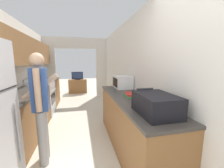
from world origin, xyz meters
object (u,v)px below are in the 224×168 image
at_px(range_oven, 42,99).
at_px(microwave, 123,82).
at_px(tv_cabinet, 78,86).
at_px(book_stack, 132,95).
at_px(suitcase, 156,104).
at_px(person, 41,106).
at_px(television, 77,76).
at_px(knife, 48,80).

height_order(range_oven, microwave, microwave).
distance_m(range_oven, tv_cabinet, 2.85).
bearing_deg(book_stack, suitcase, -92.00).
relative_size(book_stack, tv_cabinet, 0.35).
xyz_separation_m(microwave, book_stack, (-0.07, -0.77, -0.11)).
bearing_deg(microwave, person, -150.73).
bearing_deg(television, tv_cabinet, 90.00).
bearing_deg(range_oven, knife, 84.69).
bearing_deg(range_oven, suitcase, -55.72).
bearing_deg(tv_cabinet, suitcase, -80.03).
relative_size(range_oven, microwave, 2.30).
relative_size(range_oven, person, 0.65).
height_order(tv_cabinet, knife, knife).
distance_m(person, microwave, 1.74).
relative_size(range_oven, book_stack, 3.56).
xyz_separation_m(person, television, (0.44, 4.73, -0.04)).
height_order(book_stack, tv_cabinet, book_stack).
bearing_deg(book_stack, microwave, 84.56).
height_order(microwave, television, microwave).
bearing_deg(microwave, television, 105.44).
relative_size(suitcase, book_stack, 1.87).
height_order(range_oven, television, range_oven).
distance_m(person, book_stack, 1.44).
distance_m(book_stack, tv_cabinet, 4.84).
xyz_separation_m(person, tv_cabinet, (0.44, 4.77, -0.55)).
xyz_separation_m(range_oven, book_stack, (1.97, -2.02, 0.48)).
distance_m(television, knife, 2.22).
xyz_separation_m(person, book_stack, (1.44, 0.08, 0.07)).
xyz_separation_m(suitcase, book_stack, (0.03, 0.83, -0.09)).
height_order(person, suitcase, person).
height_order(book_stack, television, television).
bearing_deg(suitcase, tv_cabinet, 99.97).
bearing_deg(suitcase, book_stack, 88.00).
relative_size(range_oven, tv_cabinet, 1.24).
distance_m(microwave, television, 4.04).
xyz_separation_m(book_stack, knife, (-1.91, 2.63, -0.02)).
xyz_separation_m(range_oven, suitcase, (1.94, -2.84, 0.57)).
relative_size(suitcase, knife, 1.81).
bearing_deg(suitcase, microwave, 86.34).
relative_size(range_oven, suitcase, 1.91).
bearing_deg(knife, person, -77.40).
xyz_separation_m(person, knife, (-0.47, 2.71, 0.05)).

